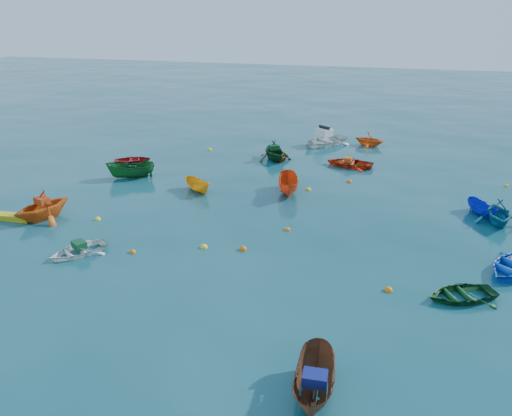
# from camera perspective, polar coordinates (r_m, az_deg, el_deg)

# --- Properties ---
(ground) EXTENTS (160.00, 160.00, 0.00)m
(ground) POSITION_cam_1_polar(r_m,az_deg,el_deg) (23.90, -3.24, -5.25)
(ground) COLOR #0A434C
(ground) RESTS_ON ground
(dinghy_white_near) EXTENTS (3.11, 3.33, 0.56)m
(dinghy_white_near) POSITION_cam_1_polar(r_m,az_deg,el_deg) (25.34, -19.64, -4.95)
(dinghy_white_near) COLOR white
(dinghy_white_near) RESTS_ON ground
(sampan_brown_mid) EXTENTS (1.41, 3.29, 1.25)m
(sampan_brown_mid) POSITION_cam_1_polar(r_m,az_deg,el_deg) (16.27, 6.69, -20.55)
(sampan_brown_mid) COLOR brown
(sampan_brown_mid) RESTS_ON ground
(dinghy_orange_w) EXTENTS (3.76, 4.03, 1.72)m
(dinghy_orange_w) POSITION_cam_1_polar(r_m,az_deg,el_deg) (30.13, -23.05, -1.10)
(dinghy_orange_w) COLOR orange
(dinghy_orange_w) RESTS_ON ground
(sampan_yellow_mid) EXTENTS (2.54, 2.22, 0.95)m
(sampan_yellow_mid) POSITION_cam_1_polar(r_m,az_deg,el_deg) (31.94, -6.61, 1.89)
(sampan_yellow_mid) COLOR orange
(sampan_yellow_mid) RESTS_ON ground
(dinghy_green_e) EXTENTS (3.47, 3.11, 0.59)m
(dinghy_green_e) POSITION_cam_1_polar(r_m,az_deg,el_deg) (22.11, 22.32, -9.52)
(dinghy_green_e) COLOR #10471D
(dinghy_green_e) RESTS_ON ground
(dinghy_cyan_se) EXTENTS (2.50, 2.86, 1.44)m
(dinghy_cyan_se) POSITION_cam_1_polar(r_m,az_deg,el_deg) (30.11, 25.78, -1.57)
(dinghy_cyan_se) COLOR #166988
(dinghy_cyan_se) RESTS_ON ground
(dinghy_red_nw) EXTENTS (3.26, 2.98, 0.55)m
(dinghy_red_nw) POSITION_cam_1_polar(r_m,az_deg,el_deg) (38.89, -13.88, 5.10)
(dinghy_red_nw) COLOR #A50D11
(dinghy_red_nw) RESTS_ON ground
(sampan_orange_n) EXTENTS (1.99, 3.54, 1.29)m
(sampan_orange_n) POSITION_cam_1_polar(r_m,az_deg,el_deg) (31.52, 3.72, 1.71)
(sampan_orange_n) COLOR #D64514
(sampan_orange_n) RESTS_ON ground
(dinghy_green_n) EXTENTS (3.88, 3.97, 1.58)m
(dinghy_green_n) POSITION_cam_1_polar(r_m,az_deg,el_deg) (38.37, 2.11, 5.51)
(dinghy_green_n) COLOR #0F411C
(dinghy_green_n) RESTS_ON ground
(dinghy_red_ne) EXTENTS (3.67, 2.81, 0.71)m
(dinghy_red_ne) POSITION_cam_1_polar(r_m,az_deg,el_deg) (37.46, 10.60, 4.72)
(dinghy_red_ne) COLOR red
(dinghy_red_ne) RESTS_ON ground
(sampan_blue_far) EXTENTS (1.88, 2.52, 0.92)m
(sampan_blue_far) POSITION_cam_1_polar(r_m,az_deg,el_deg) (30.87, 24.33, -0.76)
(sampan_blue_far) COLOR #0F20BD
(sampan_blue_far) RESTS_ON ground
(dinghy_red_far) EXTENTS (3.27, 3.73, 0.65)m
(dinghy_red_far) POSITION_cam_1_polar(r_m,az_deg,el_deg) (38.77, 2.41, 5.68)
(dinghy_red_far) COLOR #B4390F
(dinghy_red_far) RESTS_ON ground
(dinghy_orange_far) EXTENTS (2.95, 2.71, 1.30)m
(dinghy_orange_far) POSITION_cam_1_polar(r_m,az_deg,el_deg) (43.43, 12.79, 6.96)
(dinghy_orange_far) COLOR orange
(dinghy_orange_far) RESTS_ON ground
(sampan_green_far) EXTENTS (3.45, 2.44, 1.25)m
(sampan_green_far) POSITION_cam_1_polar(r_m,az_deg,el_deg) (35.32, -14.04, 3.36)
(sampan_green_far) COLOR #145722
(sampan_green_far) RESTS_ON ground
(kayak_yellow) EXTENTS (4.12, 0.85, 0.42)m
(kayak_yellow) POSITION_cam_1_polar(r_m,az_deg,el_deg) (31.04, -26.92, -1.10)
(kayak_yellow) COLOR gold
(kayak_yellow) RESTS_ON ground
(motorboat_white) EXTENTS (5.19, 5.46, 1.52)m
(motorboat_white) POSITION_cam_1_polar(r_m,az_deg,el_deg) (43.06, 7.72, 7.18)
(motorboat_white) COLOR white
(motorboat_white) RESTS_ON ground
(tarp_green_a) EXTENTS (0.86, 0.81, 0.33)m
(tarp_green_a) POSITION_cam_1_polar(r_m,az_deg,el_deg) (25.18, -19.56, -3.98)
(tarp_green_a) COLOR #124825
(tarp_green_a) RESTS_ON dinghy_white_near
(tarp_blue_a) EXTENTS (0.76, 0.60, 0.35)m
(tarp_blue_a) POSITION_cam_1_polar(r_m,az_deg,el_deg) (15.62, 6.76, -18.77)
(tarp_blue_a) COLOR navy
(tarp_blue_a) RESTS_ON sampan_brown_mid
(tarp_orange_a) EXTENTS (0.90, 0.79, 0.36)m
(tarp_orange_a) POSITION_cam_1_polar(r_m,az_deg,el_deg) (29.79, -23.27, 0.78)
(tarp_orange_a) COLOR #B93813
(tarp_orange_a) RESTS_ON dinghy_orange_w
(tarp_green_b) EXTENTS (0.90, 0.87, 0.35)m
(tarp_green_b) POSITION_cam_1_polar(r_m,az_deg,el_deg) (38.19, 2.07, 6.94)
(tarp_green_b) COLOR #124A1E
(tarp_green_b) RESTS_ON dinghy_green_n
(tarp_orange_b) EXTENTS (0.54, 0.67, 0.30)m
(tarp_orange_b) POSITION_cam_1_polar(r_m,az_deg,el_deg) (37.33, 10.50, 5.48)
(tarp_orange_b) COLOR #D25315
(tarp_orange_b) RESTS_ON dinghy_red_ne
(buoy_or_a) EXTENTS (0.32, 0.32, 0.32)m
(buoy_or_a) POSITION_cam_1_polar(r_m,az_deg,el_deg) (24.71, -13.92, -4.95)
(buoy_or_a) COLOR orange
(buoy_or_a) RESTS_ON ground
(buoy_ye_a) EXTENTS (0.35, 0.35, 0.35)m
(buoy_ye_a) POSITION_cam_1_polar(r_m,az_deg,el_deg) (24.61, -5.97, -4.50)
(buoy_ye_a) COLOR yellow
(buoy_ye_a) RESTS_ON ground
(buoy_or_b) EXTENTS (0.35, 0.35, 0.35)m
(buoy_or_b) POSITION_cam_1_polar(r_m,az_deg,el_deg) (21.70, 14.88, -9.11)
(buoy_or_b) COLOR orange
(buoy_or_b) RESTS_ON ground
(buoy_ye_b) EXTENTS (0.33, 0.33, 0.33)m
(buoy_ye_b) POSITION_cam_1_polar(r_m,az_deg,el_deg) (28.92, -17.64, -1.28)
(buoy_ye_b) COLOR yellow
(buoy_ye_b) RESTS_ON ground
(buoy_or_c) EXTENTS (0.39, 0.39, 0.39)m
(buoy_or_c) POSITION_cam_1_polar(r_m,az_deg,el_deg) (24.26, -1.51, -4.78)
(buoy_or_c) COLOR #D1620B
(buoy_or_c) RESTS_ON ground
(buoy_ye_c) EXTENTS (0.34, 0.34, 0.34)m
(buoy_ye_c) POSITION_cam_1_polar(r_m,az_deg,el_deg) (32.17, 6.01, 2.07)
(buoy_ye_c) COLOR yellow
(buoy_ye_c) RESTS_ON ground
(buoy_or_d) EXTENTS (0.32, 0.32, 0.32)m
(buoy_or_d) POSITION_cam_1_polar(r_m,az_deg,el_deg) (26.36, 3.61, -2.53)
(buoy_or_d) COLOR orange
(buoy_or_d) RESTS_ON ground
(buoy_ye_d) EXTENTS (0.36, 0.36, 0.36)m
(buoy_ye_d) POSITION_cam_1_polar(r_m,az_deg,el_deg) (41.20, -5.33, 6.61)
(buoy_ye_d) COLOR yellow
(buoy_ye_d) RESTS_ON ground
(buoy_or_e) EXTENTS (0.34, 0.34, 0.34)m
(buoy_or_e) POSITION_cam_1_polar(r_m,az_deg,el_deg) (34.03, 10.62, 2.94)
(buoy_or_e) COLOR orange
(buoy_or_e) RESTS_ON ground
(buoy_ye_e) EXTENTS (0.30, 0.30, 0.30)m
(buoy_ye_e) POSITION_cam_1_polar(r_m,az_deg,el_deg) (36.56, 26.70, 2.24)
(buoy_ye_e) COLOR yellow
(buoy_ye_e) RESTS_ON ground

